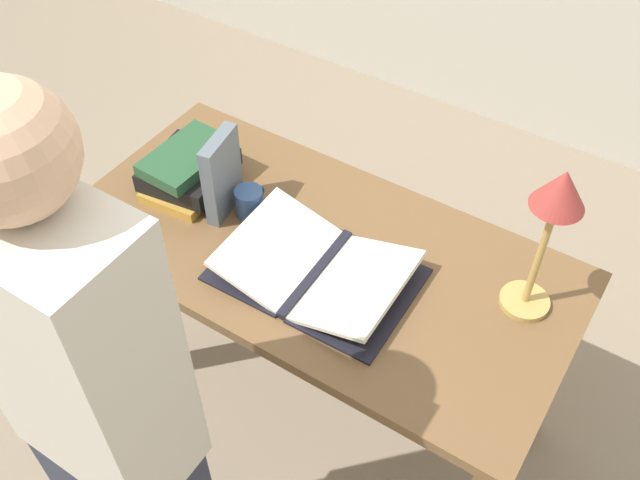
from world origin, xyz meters
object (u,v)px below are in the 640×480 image
Objects in this scene: book_standing_upright at (222,175)px; book_stack_tall at (189,169)px; open_book at (316,270)px; person_reader at (112,434)px; reading_lamp at (554,211)px; coffee_mug at (250,202)px.

book_stack_tall is at bearing 160.89° from book_standing_upright.
open_book is 0.31× the size of person_reader.
person_reader reaches higher than open_book.
person_reader is at bearing -124.66° from reading_lamp.
reading_lamp is (0.83, 0.13, 0.20)m from book_standing_upright.
open_book is at bearing -18.89° from coffee_mug.
open_book is 4.77× the size of coffee_mug.
reading_lamp is at bearing -124.66° from person_reader.
reading_lamp is at bearing 6.30° from book_stack_tall.
book_stack_tall is 0.16m from book_standing_upright.
open_book is 0.64m from person_reader.
book_stack_tall is at bearing -179.88° from coffee_mug.
book_stack_tall is 1.02m from reading_lamp.
person_reader is at bearing -99.51° from open_book.
person_reader reaches higher than reading_lamp.
reading_lamp reaches higher than book_stack_tall.
open_book is 0.30m from coffee_mug.
reading_lamp is 0.26× the size of person_reader.
person_reader is (0.40, -0.73, 0.00)m from book_stack_tall.
person_reader reaches higher than book_stack_tall.
reading_lamp reaches higher than coffee_mug.
book_standing_upright reaches higher than book_stack_tall.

